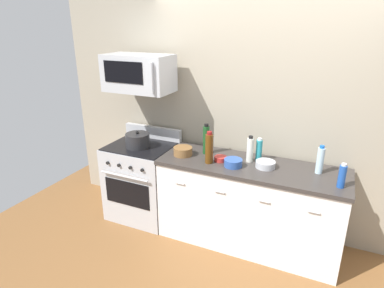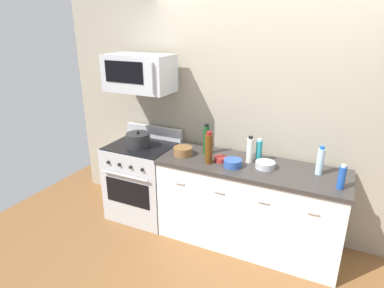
{
  "view_description": "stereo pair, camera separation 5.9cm",
  "coord_description": "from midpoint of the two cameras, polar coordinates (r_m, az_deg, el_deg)",
  "views": [
    {
      "loc": [
        0.71,
        -3.0,
        2.28
      ],
      "look_at": [
        -0.64,
        -0.05,
        1.06
      ],
      "focal_mm": 30.7,
      "sensor_mm": 36.0,
      "label": 1
    },
    {
      "loc": [
        0.76,
        -2.98,
        2.28
      ],
      "look_at": [
        -0.64,
        -0.05,
        1.06
      ],
      "focal_mm": 30.7,
      "sensor_mm": 36.0,
      "label": 2
    }
  ],
  "objects": [
    {
      "name": "bowl_wooden_salad",
      "position": [
        3.55,
        -2.06,
        -1.21
      ],
      "size": [
        0.2,
        0.2,
        0.09
      ],
      "color": "brown",
      "rests_on": "countertop_slab"
    },
    {
      "name": "microwave",
      "position": [
        3.71,
        -9.7,
        12.05
      ],
      "size": [
        0.74,
        0.44,
        0.4
      ],
      "color": "#B7BABF"
    },
    {
      "name": "counter_unit",
      "position": [
        3.58,
        9.35,
        -10.35
      ],
      "size": [
        1.9,
        0.66,
        0.92
      ],
      "color": "white",
      "rests_on": "ground_plane"
    },
    {
      "name": "bowl_red_small",
      "position": [
        3.42,
        4.51,
        -2.53
      ],
      "size": [
        0.13,
        0.13,
        0.05
      ],
      "color": "#B72D28",
      "rests_on": "countertop_slab"
    },
    {
      "name": "bottle_dish_soap",
      "position": [
        3.44,
        11.08,
        -1.04
      ],
      "size": [
        0.06,
        0.06,
        0.25
      ],
      "color": "teal",
      "rests_on": "countertop_slab"
    },
    {
      "name": "back_wall",
      "position": [
        3.6,
        11.94,
        5.13
      ],
      "size": [
        4.99,
        0.1,
        2.7
      ],
      "primitive_type": "cube",
      "color": "#9E937F",
      "rests_on": "ground_plane"
    },
    {
      "name": "bowl_steel_prep",
      "position": [
        3.33,
        12.15,
        -3.43
      ],
      "size": [
        0.19,
        0.19,
        0.07
      ],
      "color": "#B2B5BA",
      "rests_on": "countertop_slab"
    },
    {
      "name": "bowl_blue_mixing",
      "position": [
        3.3,
        6.65,
        -3.22
      ],
      "size": [
        0.18,
        0.18,
        0.08
      ],
      "color": "#2D519E",
      "rests_on": "countertop_slab"
    },
    {
      "name": "bottle_soda_blue",
      "position": [
        3.12,
        24.13,
        -5.11
      ],
      "size": [
        0.06,
        0.06,
        0.22
      ],
      "color": "#1E4CA5",
      "rests_on": "countertop_slab"
    },
    {
      "name": "bottle_wine_amber",
      "position": [
        3.31,
        2.49,
        -0.74
      ],
      "size": [
        0.08,
        0.08,
        0.34
      ],
      "color": "#59330F",
      "rests_on": "countertop_slab"
    },
    {
      "name": "bottle_water_clear",
      "position": [
        3.31,
        20.91,
        -2.64
      ],
      "size": [
        0.07,
        0.07,
        0.28
      ],
      "color": "silver",
      "rests_on": "countertop_slab"
    },
    {
      "name": "ground_plane",
      "position": [
        3.83,
        8.94,
        -16.26
      ],
      "size": [
        5.98,
        5.98,
        0.0
      ],
      "primitive_type": "plane",
      "color": "brown"
    },
    {
      "name": "bottle_vinegar_white",
      "position": [
        3.4,
        9.56,
        -0.95
      ],
      "size": [
        0.07,
        0.07,
        0.28
      ],
      "color": "silver",
      "rests_on": "countertop_slab"
    },
    {
      "name": "range_oven",
      "position": [
        4.06,
        -8.98,
        -6.21
      ],
      "size": [
        0.76,
        0.69,
        1.07
      ],
      "color": "#B7BABF",
      "rests_on": "ground_plane"
    },
    {
      "name": "stockpot",
      "position": [
        3.81,
        -9.86,
        0.64
      ],
      "size": [
        0.28,
        0.28,
        0.19
      ],
      "color": "#262628",
      "rests_on": "range_oven"
    },
    {
      "name": "bottle_wine_green",
      "position": [
        3.55,
        2.01,
        0.78
      ],
      "size": [
        0.07,
        0.07,
        0.34
      ],
      "color": "#19471E",
      "rests_on": "countertop_slab"
    }
  ]
}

